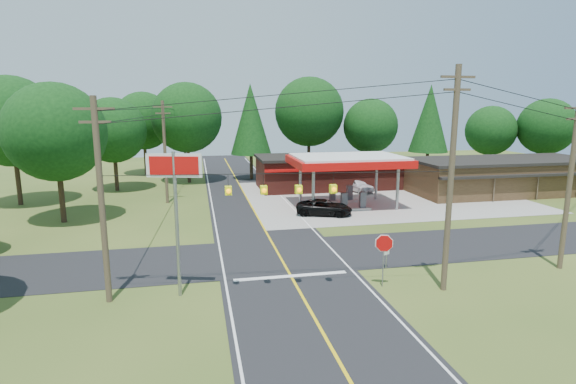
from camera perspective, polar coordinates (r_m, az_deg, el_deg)
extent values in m
plane|color=#374E1B|center=(29.22, -1.10, -8.12)|extent=(120.00, 120.00, 0.00)
cube|color=black|center=(29.22, -1.10, -8.11)|extent=(8.00, 120.00, 0.02)
cube|color=black|center=(29.22, -1.10, -8.10)|extent=(70.00, 7.00, 0.02)
cube|color=yellow|center=(29.22, -1.10, -8.08)|extent=(0.15, 110.00, 0.00)
cylinder|color=gray|center=(39.67, 3.23, 0.12)|extent=(0.28, 0.28, 4.20)
cylinder|color=gray|center=(44.45, 1.59, 1.30)|extent=(0.28, 0.28, 4.20)
cylinder|color=gray|center=(42.40, 13.75, 0.52)|extent=(0.28, 0.28, 4.20)
cylinder|color=gray|center=(46.90, 11.16, 1.61)|extent=(0.28, 0.28, 4.20)
cube|color=red|center=(42.85, 7.60, 3.89)|extent=(10.60, 7.40, 0.70)
cube|color=white|center=(42.80, 7.61, 4.42)|extent=(10.00, 7.00, 0.25)
cube|color=#9E9B93|center=(41.91, 8.26, -2.15)|extent=(3.20, 0.90, 0.22)
cube|color=#3F3F44|center=(41.44, 7.12, -1.11)|extent=(0.55, 0.45, 1.50)
cube|color=#3F3F44|center=(42.04, 9.44, -1.00)|extent=(0.55, 0.45, 1.50)
cube|color=#9E9B93|center=(45.23, 6.72, -1.14)|extent=(3.20, 0.90, 0.22)
cube|color=#3F3F44|center=(44.79, 5.65, -0.17)|extent=(0.55, 0.45, 1.50)
cube|color=#3F3F44|center=(45.35, 7.83, -0.08)|extent=(0.55, 0.45, 1.50)
cube|color=#5B211A|center=(52.93, 5.02, 2.44)|extent=(16.00, 7.00, 3.50)
cube|color=black|center=(52.69, 5.06, 4.49)|extent=(16.40, 7.40, 0.30)
cube|color=red|center=(49.39, 6.23, 2.92)|extent=(16.00, 0.50, 0.25)
cube|color=#3E2A19|center=(54.89, 25.56, 1.71)|extent=(20.00, 8.00, 3.50)
cube|color=black|center=(54.65, 25.72, 3.68)|extent=(20.40, 8.40, 0.30)
cube|color=black|center=(51.53, 28.42, 1.88)|extent=(20.00, 0.70, 0.25)
cylinder|color=#473828|center=(24.02, 19.95, 1.18)|extent=(0.30, 0.30, 11.50)
cube|color=#473828|center=(23.76, 20.78, 13.52)|extent=(1.80, 0.12, 0.12)
cube|color=#473828|center=(23.73, 20.68, 12.07)|extent=(1.40, 0.12, 0.12)
cylinder|color=#473828|center=(23.07, -22.59, -1.28)|extent=(0.30, 0.30, 10.00)
cube|color=#473828|center=(22.62, -23.42, 9.68)|extent=(1.80, 0.12, 0.12)
cube|color=#473828|center=(22.63, -23.30, 8.17)|extent=(1.40, 0.12, 0.12)
cylinder|color=#473828|center=(45.49, -15.35, 4.83)|extent=(0.30, 0.30, 10.00)
cube|color=#473828|center=(45.26, -15.64, 10.37)|extent=(1.80, 0.12, 0.12)
cube|color=#473828|center=(45.27, -15.60, 9.61)|extent=(1.40, 0.12, 0.12)
cylinder|color=#473828|center=(30.51, 32.13, 0.68)|extent=(0.30, 0.30, 10.00)
cylinder|color=#473828|center=(62.37, -13.00, 6.27)|extent=(0.30, 0.30, 9.50)
cube|color=#F0FE0D|center=(21.89, -7.59, 0.19)|extent=(0.32, 0.32, 0.42)
cube|color=#F0FE0D|center=(21.87, -3.11, 0.26)|extent=(0.32, 0.32, 0.42)
cube|color=#F0FE0D|center=(21.99, 1.36, 0.33)|extent=(0.32, 0.32, 0.42)
cube|color=#F0FE0D|center=(22.24, 5.75, 0.40)|extent=(0.32, 0.32, 0.42)
cylinder|color=#332316|center=(54.45, -20.99, 2.24)|extent=(0.44, 0.44, 3.96)
sphere|color=black|center=(53.99, -21.34, 7.32)|extent=(7.26, 7.26, 7.26)
cylinder|color=#332316|center=(57.62, -12.50, 3.51)|extent=(0.44, 0.44, 4.68)
sphere|color=black|center=(57.19, -12.74, 9.20)|extent=(8.58, 8.58, 8.58)
cylinder|color=#332316|center=(59.05, -4.69, 3.73)|extent=(0.44, 0.44, 4.32)
cone|color=black|center=(58.61, -4.77, 9.21)|extent=(5.28, 5.28, 9.00)
cylinder|color=#332316|center=(61.44, 2.64, 4.38)|extent=(0.44, 0.44, 5.04)
sphere|color=black|center=(61.04, 2.69, 10.13)|extent=(9.24, 9.24, 9.24)
cylinder|color=#332316|center=(62.08, 10.29, 3.78)|extent=(0.44, 0.44, 3.96)
sphere|color=black|center=(61.67, 10.44, 8.25)|extent=(7.26, 7.26, 7.26)
cylinder|color=#332316|center=(64.57, 17.25, 3.90)|extent=(0.44, 0.44, 4.32)
cone|color=black|center=(64.17, 17.54, 8.90)|extent=(5.28, 5.28, 9.00)
cylinder|color=#332316|center=(67.19, 24.06, 3.39)|extent=(0.44, 0.44, 3.60)
sphere|color=black|center=(66.82, 24.35, 7.12)|extent=(6.60, 6.60, 6.60)
cylinder|color=#332316|center=(68.55, 29.61, 3.19)|extent=(0.44, 0.44, 3.96)
sphere|color=black|center=(68.19, 30.00, 7.22)|extent=(7.26, 7.26, 7.26)
cylinder|color=#332316|center=(41.35, -26.79, -0.53)|extent=(0.44, 0.44, 4.32)
sphere|color=black|center=(40.73, -27.43, 6.77)|extent=(7.92, 7.92, 7.92)
cylinder|color=#332316|center=(50.65, -31.05, 1.19)|extent=(0.44, 0.44, 4.68)
sphere|color=black|center=(50.16, -31.70, 7.64)|extent=(8.58, 8.58, 8.58)
cylinder|color=#332316|center=(65.95, -17.64, 4.01)|extent=(0.44, 0.44, 4.32)
sphere|color=black|center=(65.57, -17.90, 8.60)|extent=(7.92, 7.92, 7.92)
imported|color=black|center=(39.72, 4.62, -1.98)|extent=(6.28, 6.28, 1.36)
imported|color=white|center=(50.97, 8.74, 0.88)|extent=(5.68, 5.68, 1.49)
cylinder|color=gray|center=(22.95, -13.93, -4.18)|extent=(0.18, 0.18, 7.38)
cube|color=white|center=(22.37, -14.28, 3.28)|extent=(2.67, 0.78, 1.16)
cube|color=red|center=(22.32, -14.29, 3.27)|extent=(2.35, 0.67, 0.89)
cylinder|color=gray|center=(24.60, 12.00, -8.75)|extent=(0.07, 0.07, 2.72)
cylinder|color=gray|center=(27.39, 12.40, -7.56)|extent=(0.06, 0.06, 1.95)
cube|color=#0C591E|center=(27.19, 12.48, -6.53)|extent=(0.38, 0.18, 0.40)
cube|color=white|center=(27.34, 12.43, -7.51)|extent=(0.38, 0.18, 0.27)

